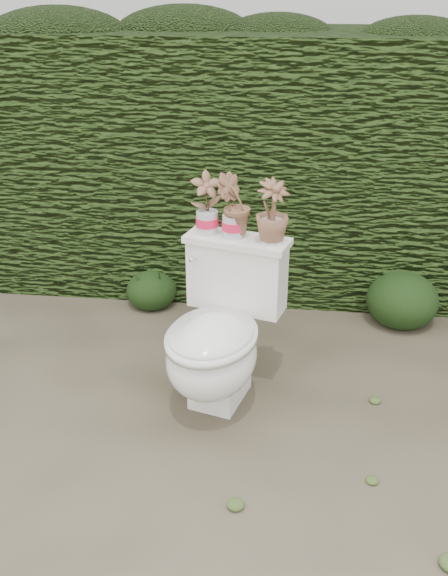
# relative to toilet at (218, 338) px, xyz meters

# --- Properties ---
(ground) EXTENTS (60.00, 60.00, 0.00)m
(ground) POSITION_rel_toilet_xyz_m (0.24, -0.10, -0.36)
(ground) COLOR brown
(ground) RESTS_ON ground
(hedge) EXTENTS (8.00, 1.00, 1.60)m
(hedge) POSITION_rel_toilet_xyz_m (0.24, 1.50, 0.44)
(hedge) COLOR #36521B
(hedge) RESTS_ON ground
(toilet) EXTENTS (0.62, 0.77, 0.78)m
(toilet) POSITION_rel_toilet_xyz_m (0.00, 0.00, 0.00)
(toilet) COLOR white
(toilet) RESTS_ON ground
(potted_plant_left) EXTENTS (0.18, 0.15, 0.28)m
(potted_plant_left) POSITION_rel_toilet_xyz_m (-0.09, 0.27, 0.56)
(potted_plant_left) COLOR #366A21
(potted_plant_left) RESTS_ON toilet
(potted_plant_center) EXTENTS (0.18, 0.15, 0.29)m
(potted_plant_center) POSITION_rel_toilet_xyz_m (0.04, 0.24, 0.57)
(potted_plant_center) COLOR #366A21
(potted_plant_center) RESTS_ON toilet
(potted_plant_right) EXTENTS (0.22, 0.22, 0.28)m
(potted_plant_right) POSITION_rel_toilet_xyz_m (0.23, 0.19, 0.56)
(potted_plant_right) COLOR #366A21
(potted_plant_right) RESTS_ON toilet
(liriope_clump_1) EXTENTS (0.32, 0.32, 0.25)m
(liriope_clump_1) POSITION_rel_toilet_xyz_m (-0.55, 0.96, -0.23)
(liriope_clump_1) COLOR #1F3613
(liriope_clump_1) RESTS_ON ground
(liriope_clump_2) EXTENTS (0.43, 0.43, 0.34)m
(liriope_clump_2) POSITION_rel_toilet_xyz_m (1.00, 0.92, -0.18)
(liriope_clump_2) COLOR #1F3613
(liriope_clump_2) RESTS_ON ground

